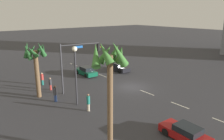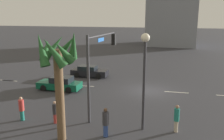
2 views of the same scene
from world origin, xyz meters
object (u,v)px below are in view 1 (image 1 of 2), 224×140
(pedestrian_0, at_px, (50,84))
(car_1, at_px, (86,71))
(pedestrian_1, at_px, (88,102))
(car_0, at_px, (185,133))
(palm_tree_0, at_px, (110,70))
(traffic_signal, at_px, (75,59))
(pedestrian_2, at_px, (42,79))
(car_2, at_px, (118,67))
(pedestrian_3, at_px, (55,93))
(streetlamp, at_px, (75,65))
(palm_tree_1, at_px, (36,58))

(pedestrian_0, bearing_deg, car_1, -67.59)
(pedestrian_0, height_order, pedestrian_1, pedestrian_1)
(car_0, xyz_separation_m, palm_tree_0, (2.22, 5.84, 5.70))
(traffic_signal, relative_size, pedestrian_2, 3.51)
(car_2, relative_size, pedestrian_0, 2.69)
(car_0, relative_size, pedestrian_0, 2.47)
(pedestrian_1, height_order, pedestrian_3, pedestrian_3)
(pedestrian_2, xyz_separation_m, pedestrian_3, (-6.57, 0.98, 0.07))
(streetlamp, distance_m, pedestrian_3, 4.40)
(car_0, bearing_deg, car_1, -9.67)
(streetlamp, relative_size, pedestrian_2, 3.61)
(car_0, height_order, pedestrian_2, pedestrian_2)
(car_1, distance_m, pedestrian_0, 7.92)
(car_1, distance_m, pedestrian_3, 10.95)
(pedestrian_3, bearing_deg, pedestrian_1, -159.23)
(car_2, relative_size, pedestrian_3, 2.31)
(car_2, xyz_separation_m, pedestrian_2, (0.81, 13.17, 0.30))
(car_1, xyz_separation_m, car_2, (-1.25, -5.74, -0.00))
(pedestrian_0, bearing_deg, pedestrian_1, -176.06)
(car_0, distance_m, traffic_signal, 15.45)
(pedestrian_1, xyz_separation_m, pedestrian_2, (10.93, 0.68, -0.06))
(car_2, distance_m, palm_tree_1, 16.00)
(car_1, relative_size, palm_tree_1, 0.65)
(pedestrian_2, distance_m, pedestrian_3, 6.64)
(pedestrian_3, bearing_deg, palm_tree_1, 20.42)
(palm_tree_1, bearing_deg, streetlamp, -152.34)
(pedestrian_3, bearing_deg, pedestrian_0, -15.18)
(pedestrian_0, bearing_deg, pedestrian_3, 164.82)
(car_1, height_order, pedestrian_2, pedestrian_2)
(car_0, height_order, palm_tree_0, palm_tree_0)
(pedestrian_1, distance_m, palm_tree_0, 9.09)
(traffic_signal, xyz_separation_m, pedestrian_3, (-1.44, 3.55, -3.28))
(pedestrian_1, bearing_deg, pedestrian_2, 3.55)
(car_0, bearing_deg, pedestrian_1, 19.60)
(palm_tree_1, bearing_deg, car_0, -159.95)
(pedestrian_1, height_order, pedestrian_2, pedestrian_1)
(car_2, distance_m, pedestrian_3, 15.28)
(pedestrian_2, bearing_deg, palm_tree_1, 154.11)
(traffic_signal, bearing_deg, pedestrian_0, 44.13)
(pedestrian_2, height_order, palm_tree_1, palm_tree_1)
(pedestrian_2, relative_size, palm_tree_0, 0.22)
(traffic_signal, distance_m, pedestrian_2, 6.65)
(traffic_signal, height_order, pedestrian_1, traffic_signal)
(pedestrian_2, bearing_deg, palm_tree_0, 173.91)
(car_1, height_order, pedestrian_1, pedestrian_1)
(car_2, distance_m, pedestrian_0, 13.19)
(car_1, height_order, streetlamp, streetlamp)
(car_2, relative_size, traffic_signal, 0.71)
(traffic_signal, height_order, palm_tree_0, palm_tree_0)
(pedestrian_0, distance_m, pedestrian_2, 2.58)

